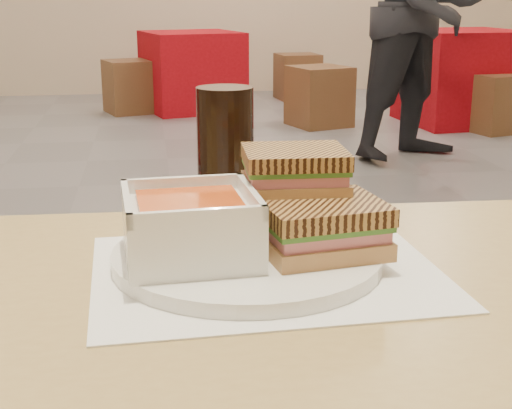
{
  "coord_description": "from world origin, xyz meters",
  "views": [
    {
      "loc": [
        -0.1,
        -2.72,
        1.03
      ],
      "look_at": [
        0.01,
        -2.0,
        0.82
      ],
      "focal_mm": 51.25,
      "sensor_mm": 36.0,
      "label": 1
    }
  ],
  "objects": [
    {
      "name": "tray_liner",
      "position": [
        0.02,
        -2.02,
        0.75
      ],
      "size": [
        0.37,
        0.29,
        0.0
      ],
      "color": "white",
      "rests_on": "main_table"
    },
    {
      "name": "plate",
      "position": [
        0.0,
        -1.99,
        0.76
      ],
      "size": [
        0.29,
        0.29,
        0.02
      ],
      "color": "white",
      "rests_on": "tray_liner"
    },
    {
      "name": "soup_bowl",
      "position": [
        -0.06,
        -2.01,
        0.8
      ],
      "size": [
        0.14,
        0.14,
        0.07
      ],
      "color": "white",
      "rests_on": "plate"
    },
    {
      "name": "panini_lower",
      "position": [
        0.08,
        -2.01,
        0.8
      ],
      "size": [
        0.14,
        0.12,
        0.06
      ],
      "color": "tan",
      "rests_on": "plate"
    },
    {
      "name": "panini_upper",
      "position": [
        0.06,
        -1.95,
        0.84
      ],
      "size": [
        0.11,
        0.1,
        0.05
      ],
      "color": "tan",
      "rests_on": "panini_lower"
    },
    {
      "name": "cola_glass",
      "position": [
        0.0,
        -1.77,
        0.83
      ],
      "size": [
        0.08,
        0.08,
        0.16
      ],
      "color": "black",
      "rests_on": "main_table"
    },
    {
      "name": "bg_table_1",
      "position": [
        2.38,
        2.87,
        0.37
      ],
      "size": [
        0.91,
        0.91,
        0.73
      ],
      "color": "#9F0913",
      "rests_on": "ground"
    },
    {
      "name": "bg_table_2",
      "position": [
        0.29,
        3.83,
        0.34
      ],
      "size": [
        0.95,
        0.95,
        0.69
      ],
      "color": "#9F0913",
      "rests_on": "ground"
    },
    {
      "name": "bg_chair_1l",
      "position": [
        1.23,
        2.89,
        0.23
      ],
      "size": [
        0.52,
        0.52,
        0.46
      ],
      "color": "brown",
      "rests_on": "ground"
    },
    {
      "name": "bg_chair_1r",
      "position": [
        2.49,
        2.46,
        0.22
      ],
      "size": [
        0.48,
        0.48,
        0.43
      ],
      "color": "brown",
      "rests_on": "ground"
    },
    {
      "name": "bg_chair_2l",
      "position": [
        -0.26,
        3.77,
        0.23
      ],
      "size": [
        0.51,
        0.51,
        0.45
      ],
      "color": "brown",
      "rests_on": "ground"
    },
    {
      "name": "bg_chair_2r",
      "position": [
        1.35,
        4.37,
        0.22
      ],
      "size": [
        0.43,
        0.43,
        0.44
      ],
      "color": "brown",
      "rests_on": "ground"
    },
    {
      "name": "patron_b",
      "position": [
        1.61,
        1.68,
        0.93
      ],
      "size": [
        1.13,
        1.05,
        1.86
      ],
      "color": "black",
      "rests_on": "ground"
    }
  ]
}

